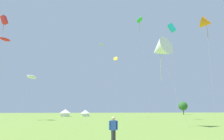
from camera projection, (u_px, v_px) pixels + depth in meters
kite_yellow_delta at (116, 60)px, 60.51m from camera, size 2.09×2.90×18.83m
kite_white_delta at (160, 49)px, 28.54m from camera, size 4.49×4.15×12.82m
kite_lime_parafoil at (101, 45)px, 66.26m from camera, size 3.04×2.70×24.85m
kite_red_box at (4, 20)px, 50.38m from camera, size 3.16×2.56×26.77m
kite_orange_delta at (206, 23)px, 34.76m from camera, size 3.23×3.18×19.09m
kite_green_parafoil at (140, 20)px, 52.35m from camera, size 2.14×3.96×27.05m
kite_red_parafoil at (5, 39)px, 46.87m from camera, size 2.60×3.32×19.70m
kite_cyan_box at (172, 28)px, 55.28m from camera, size 2.49×1.84×26.94m
kite_white_parafoil at (32, 77)px, 43.86m from camera, size 3.51×3.43×10.18m
person_spectator at (113, 131)px, 12.02m from camera, size 0.57×0.34×1.73m
festival_tent_center at (65, 112)px, 72.02m from camera, size 4.08×4.08×2.65m
festival_tent_left at (85, 113)px, 73.44m from camera, size 3.65×3.65×2.37m
tree_distant_left at (183, 106)px, 103.08m from camera, size 4.74×4.74×6.97m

